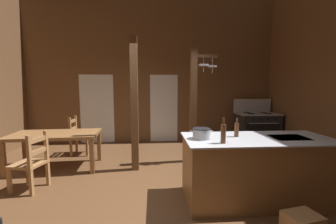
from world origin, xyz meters
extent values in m
cube|color=brown|center=(0.00, 0.00, -0.05)|extent=(8.16, 7.67, 0.10)
cube|color=brown|center=(0.00, 3.51, 2.15)|extent=(8.16, 0.14, 4.30)
cube|color=white|center=(-1.66, 3.43, 1.02)|extent=(1.00, 0.01, 2.05)
cube|color=white|center=(0.37, 3.43, 1.02)|extent=(0.84, 0.01, 2.05)
cube|color=brown|center=(1.57, -0.21, 0.46)|extent=(2.10, 0.91, 0.92)
cube|color=#A8AAB2|center=(1.57, -0.21, 0.93)|extent=(2.16, 0.97, 0.02)
cube|color=black|center=(2.04, -0.22, 0.94)|extent=(0.52, 0.40, 0.00)
cube|color=black|center=(1.57, 0.22, 0.05)|extent=(2.00, 0.05, 0.10)
cube|color=black|center=(3.04, 2.81, 0.45)|extent=(1.11, 0.78, 0.90)
cube|color=black|center=(3.03, 2.42, 0.42)|extent=(0.94, 0.02, 0.52)
cylinder|color=#A8AAB2|center=(3.03, 2.40, 0.70)|extent=(0.83, 0.04, 0.02)
cube|color=#A8AAB2|center=(3.04, 2.81, 0.92)|extent=(1.15, 0.82, 0.03)
cube|color=#A8AAB2|center=(3.04, 3.17, 1.12)|extent=(1.14, 0.06, 0.40)
cylinder|color=black|center=(3.28, 2.65, 0.94)|extent=(0.20, 0.20, 0.01)
cylinder|color=black|center=(2.79, 2.66, 0.94)|extent=(0.20, 0.20, 0.01)
cylinder|color=black|center=(3.29, 2.96, 0.94)|extent=(0.20, 0.20, 0.01)
cylinder|color=black|center=(2.79, 2.96, 0.94)|extent=(0.20, 0.20, 0.01)
cylinder|color=black|center=(3.36, 2.40, 0.82)|extent=(0.04, 0.03, 0.04)
cylinder|color=black|center=(3.14, 2.41, 0.82)|extent=(0.04, 0.03, 0.04)
cylinder|color=black|center=(2.92, 2.41, 0.82)|extent=(0.04, 0.03, 0.04)
cylinder|color=black|center=(2.70, 2.41, 0.82)|extent=(0.04, 0.03, 0.04)
cube|color=brown|center=(0.93, 1.54, 1.33)|extent=(0.14, 0.14, 2.65)
cube|color=brown|center=(1.15, 1.55, 2.35)|extent=(0.59, 0.09, 0.06)
cylinder|color=#A8AAB2|center=(1.15, 1.55, 2.26)|extent=(0.01, 0.01, 0.18)
cylinder|color=#A8AAB2|center=(1.15, 1.55, 2.15)|extent=(0.23, 0.23, 0.04)
cylinder|color=#A8AAB2|center=(1.15, 1.55, 2.07)|extent=(0.02, 0.02, 0.14)
cylinder|color=#A8AAB2|center=(1.34, 1.55, 2.25)|extent=(0.01, 0.01, 0.20)
cylinder|color=#A8AAB2|center=(1.34, 1.55, 2.13)|extent=(0.19, 0.19, 0.04)
cylinder|color=#A8AAB2|center=(1.34, 1.55, 2.05)|extent=(0.02, 0.02, 0.14)
cube|color=brown|center=(-0.33, 1.10, 1.33)|extent=(0.14, 0.14, 2.65)
cube|color=#9E7044|center=(1.65, -1.12, 0.28)|extent=(0.41, 0.34, 0.04)
cube|color=brown|center=(-1.97, 1.28, 0.71)|extent=(1.76, 1.01, 0.06)
cube|color=brown|center=(-2.78, 1.62, 0.34)|extent=(0.09, 0.09, 0.68)
cube|color=brown|center=(-1.20, 1.72, 0.34)|extent=(0.09, 0.09, 0.68)
cube|color=brown|center=(-2.73, 0.84, 0.34)|extent=(0.09, 0.09, 0.68)
cube|color=brown|center=(-1.15, 0.94, 0.34)|extent=(0.09, 0.09, 0.68)
cube|color=#9E7044|center=(-2.00, 0.33, 0.43)|extent=(0.52, 0.52, 0.04)
cube|color=#9E7044|center=(-2.22, 0.19, 0.21)|extent=(0.06, 0.06, 0.41)
cube|color=#9E7044|center=(-2.14, 0.56, 0.21)|extent=(0.06, 0.06, 0.41)
cube|color=#9E7044|center=(-1.85, 0.11, 0.47)|extent=(0.06, 0.06, 0.95)
cube|color=#9E7044|center=(-1.77, 0.48, 0.47)|extent=(0.06, 0.06, 0.95)
cube|color=#9E7044|center=(-1.81, 0.30, 0.84)|extent=(0.11, 0.38, 0.07)
cube|color=#9E7044|center=(-1.81, 0.30, 0.65)|extent=(0.11, 0.38, 0.07)
cube|color=#9E7044|center=(-1.77, 2.24, 0.43)|extent=(0.44, 0.44, 0.04)
cube|color=#9E7044|center=(-1.58, 2.43, 0.21)|extent=(0.05, 0.05, 0.41)
cube|color=#9E7044|center=(-1.58, 2.05, 0.21)|extent=(0.05, 0.05, 0.41)
cube|color=#9E7044|center=(-1.96, 2.43, 0.47)|extent=(0.05, 0.05, 0.95)
cube|color=#9E7044|center=(-1.96, 2.05, 0.47)|extent=(0.05, 0.05, 0.95)
cube|color=#9E7044|center=(-1.96, 2.24, 0.84)|extent=(0.04, 0.38, 0.07)
cube|color=#9E7044|center=(-1.96, 2.24, 0.65)|extent=(0.04, 0.38, 0.07)
cylinder|color=#A8AAB2|center=(0.73, -0.22, 1.01)|extent=(0.25, 0.25, 0.14)
cylinder|color=black|center=(0.73, -0.22, 1.08)|extent=(0.26, 0.26, 0.01)
cylinder|color=#A8AAB2|center=(0.59, -0.22, 1.04)|extent=(0.05, 0.02, 0.02)
cylinder|color=#A8AAB2|center=(0.87, -0.22, 1.04)|extent=(0.05, 0.02, 0.02)
cylinder|color=silver|center=(0.77, 0.05, 0.97)|extent=(0.18, 0.18, 0.06)
cylinder|color=black|center=(0.77, 0.05, 1.00)|extent=(0.14, 0.14, 0.00)
cylinder|color=#56331E|center=(1.28, -0.12, 1.04)|extent=(0.07, 0.07, 0.21)
cylinder|color=#56331E|center=(1.28, -0.12, 1.18)|extent=(0.03, 0.03, 0.07)
cylinder|color=#56331E|center=(0.96, -0.49, 1.06)|extent=(0.07, 0.07, 0.25)
cylinder|color=#56331E|center=(0.96, -0.49, 1.24)|extent=(0.03, 0.03, 0.09)
camera|label=1|loc=(0.04, -3.24, 1.67)|focal=23.28mm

